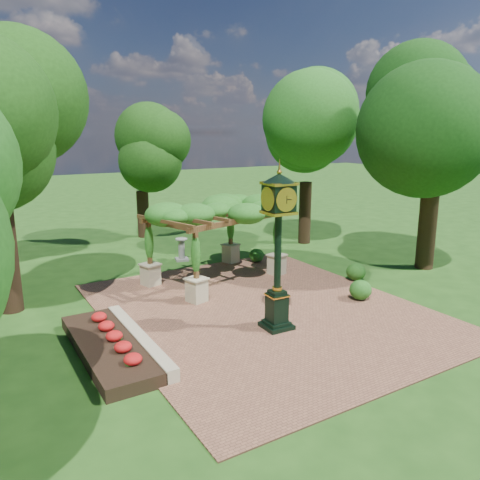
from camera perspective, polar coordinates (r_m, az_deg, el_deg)
ground at (r=15.64m, az=4.81°, el=-9.66°), size 120.00×120.00×0.00m
brick_plaza at (r=16.39m, az=2.74°, el=-8.46°), size 10.00×12.00×0.04m
border_wall at (r=14.03m, az=-12.22°, el=-11.79°), size 0.35×5.00×0.40m
flower_bed at (r=13.81m, az=-15.82°, el=-12.50°), size 1.50×5.00×0.36m
pedestal_clock at (r=14.04m, az=4.68°, el=0.31°), size 1.00×1.00×4.91m
pergola at (r=18.95m, az=-3.03°, el=3.10°), size 6.04×4.65×3.36m
sundial at (r=22.57m, az=-7.14°, el=-1.32°), size 0.72×0.72×1.08m
shrub_front at (r=17.71m, az=14.48°, el=-5.90°), size 1.04×1.04×0.72m
shrub_mid at (r=19.93m, az=13.95°, el=-3.78°), size 0.84×0.84×0.71m
shrub_back at (r=22.05m, az=2.04°, el=-1.88°), size 0.86×0.86×0.64m
tree_north at (r=27.61m, az=-12.05°, el=10.13°), size 3.79×3.79×6.99m
tree_east_far at (r=25.67m, az=8.22°, el=12.82°), size 4.48×4.48×8.73m
tree_east_near at (r=22.11m, az=22.88°, el=13.11°), size 5.25×5.25×9.38m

